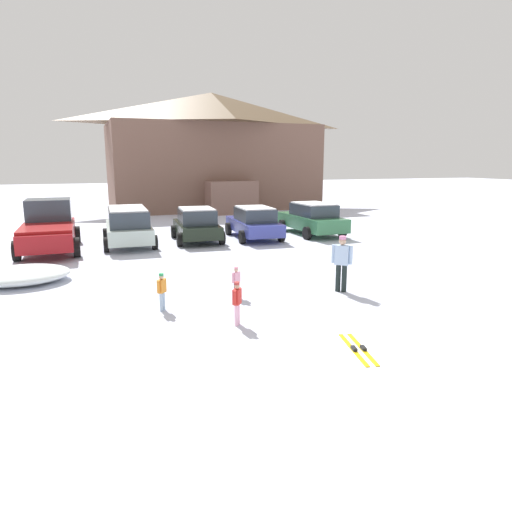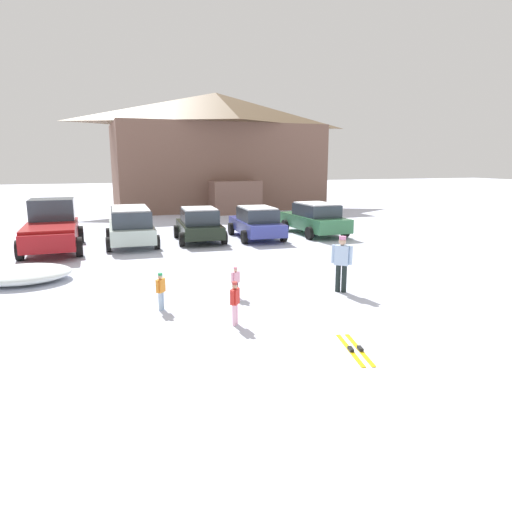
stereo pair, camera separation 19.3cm
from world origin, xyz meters
TOP-DOWN VIEW (x-y plane):
  - ground at (0.00, 0.00)m, footprint 160.00×160.00m
  - ski_lodge at (4.22, 30.74)m, footprint 16.98×10.41m
  - parked_silver_wagon at (-3.97, 15.02)m, footprint 2.35×4.63m
  - parked_black_sedan at (-0.79, 15.02)m, footprint 2.39×4.16m
  - parked_blue_hatchback at (2.09, 14.88)m, footprint 2.36×4.60m
  - parked_green_coupe at (5.40, 15.05)m, footprint 2.31×4.76m
  - pickup_truck at (-7.27, 15.02)m, footprint 2.47×5.80m
  - skier_child_in_pink_snowsuit at (-1.85, 5.47)m, footprint 0.30×0.22m
  - skier_child_in_red_jacket at (-2.50, 3.37)m, footprint 0.27×0.33m
  - skier_child_in_orange_jacket at (-3.99, 5.05)m, footprint 0.26×0.30m
  - skier_adult_in_blue_parka at (1.25, 5.00)m, footprint 0.49×0.45m
  - pair_of_skis at (-0.63, 1.13)m, footprint 0.64×1.67m
  - plowed_snow_pile at (-7.78, 9.40)m, footprint 2.94×2.35m

SIDE VIEW (x-z plane):
  - ground at x=0.00m, z-range 0.00..0.00m
  - pair_of_skis at x=-0.63m, z-range -0.02..0.06m
  - plowed_snow_pile at x=-7.78m, z-range 0.00..0.50m
  - skier_child_in_pink_snowsuit at x=-1.85m, z-range 0.06..0.95m
  - skier_child_in_orange_jacket at x=-3.99m, z-range 0.06..1.05m
  - skier_child_in_red_jacket at x=-2.50m, z-range 0.07..1.12m
  - parked_blue_hatchback at x=2.09m, z-range 0.01..1.60m
  - parked_black_sedan at x=-0.79m, z-range 0.00..1.63m
  - parked_green_coupe at x=5.40m, z-range 0.01..1.68m
  - parked_silver_wagon at x=-3.97m, z-range 0.06..1.81m
  - skier_adult_in_blue_parka at x=1.25m, z-range 0.11..1.78m
  - pickup_truck at x=-7.27m, z-range -0.08..2.07m
  - ski_lodge at x=4.22m, z-range 0.06..9.24m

